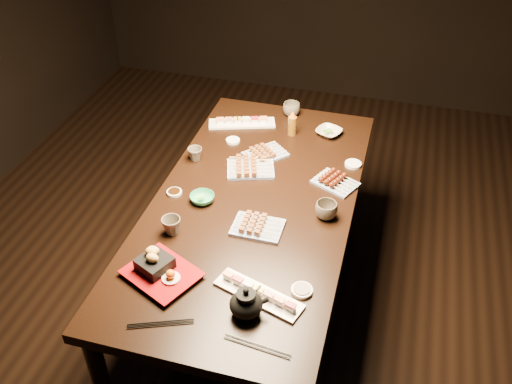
{
  "coord_description": "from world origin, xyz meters",
  "views": [
    {
      "loc": [
        0.58,
        -2.0,
        2.38
      ],
      "look_at": [
        0.03,
        0.0,
        0.77
      ],
      "focal_mm": 40.0,
      "sensor_mm": 36.0,
      "label": 1
    }
  ],
  "objects_px": {
    "dining_table": "(253,261)",
    "teapot": "(246,302)",
    "condiment_bottle": "(292,123)",
    "tempura_tray": "(161,267)",
    "teacup_near_left": "(171,226)",
    "teacup_far_left": "(195,154)",
    "yakitori_plate_right": "(258,224)",
    "teacup_mid_right": "(326,210)",
    "yakitori_plate_left": "(265,151)",
    "yakitori_plate_center": "(251,165)",
    "edamame_bowl_green": "(202,198)",
    "sushi_platter_near": "(259,292)",
    "teacup_far_right": "(291,109)",
    "edamame_bowl_cream": "(329,132)",
    "sushi_platter_far": "(242,121)"
  },
  "relations": [
    {
      "from": "yakitori_plate_right",
      "to": "tempura_tray",
      "type": "bearing_deg",
      "value": -127.36
    },
    {
      "from": "teacup_mid_right",
      "to": "condiment_bottle",
      "type": "bearing_deg",
      "value": 114.96
    },
    {
      "from": "teacup_far_right",
      "to": "condiment_bottle",
      "type": "relative_size",
      "value": 0.67
    },
    {
      "from": "yakitori_plate_center",
      "to": "teapot",
      "type": "height_order",
      "value": "teapot"
    },
    {
      "from": "edamame_bowl_cream",
      "to": "yakitori_plate_left",
      "type": "bearing_deg",
      "value": -134.54
    },
    {
      "from": "sushi_platter_near",
      "to": "yakitori_plate_center",
      "type": "height_order",
      "value": "yakitori_plate_center"
    },
    {
      "from": "teacup_near_left",
      "to": "teacup_mid_right",
      "type": "relative_size",
      "value": 0.85
    },
    {
      "from": "yakitori_plate_center",
      "to": "tempura_tray",
      "type": "bearing_deg",
      "value": -117.85
    },
    {
      "from": "sushi_platter_near",
      "to": "tempura_tray",
      "type": "height_order",
      "value": "tempura_tray"
    },
    {
      "from": "yakitori_plate_center",
      "to": "tempura_tray",
      "type": "relative_size",
      "value": 0.83
    },
    {
      "from": "edamame_bowl_cream",
      "to": "teacup_near_left",
      "type": "height_order",
      "value": "teacup_near_left"
    },
    {
      "from": "sushi_platter_near",
      "to": "edamame_bowl_green",
      "type": "xyz_separation_m",
      "value": [
        -0.4,
        0.48,
        -0.0
      ]
    },
    {
      "from": "dining_table",
      "to": "teacup_far_right",
      "type": "xyz_separation_m",
      "value": [
        -0.0,
        0.81,
        0.41
      ]
    },
    {
      "from": "teacup_mid_right",
      "to": "teapot",
      "type": "bearing_deg",
      "value": -106.88
    },
    {
      "from": "yakitori_plate_right",
      "to": "teacup_far_right",
      "type": "distance_m",
      "value": 0.99
    },
    {
      "from": "dining_table",
      "to": "teacup_near_left",
      "type": "relative_size",
      "value": 21.76
    },
    {
      "from": "teacup_far_left",
      "to": "teapot",
      "type": "relative_size",
      "value": 0.5
    },
    {
      "from": "teapot",
      "to": "teacup_mid_right",
      "type": "bearing_deg",
      "value": 52.35
    },
    {
      "from": "sushi_platter_near",
      "to": "edamame_bowl_green",
      "type": "height_order",
      "value": "sushi_platter_near"
    },
    {
      "from": "tempura_tray",
      "to": "teacup_near_left",
      "type": "xyz_separation_m",
      "value": [
        -0.06,
        0.25,
        -0.01
      ]
    },
    {
      "from": "dining_table",
      "to": "yakitori_plate_left",
      "type": "distance_m",
      "value": 0.55
    },
    {
      "from": "yakitori_plate_left",
      "to": "teacup_near_left",
      "type": "xyz_separation_m",
      "value": [
        -0.23,
        -0.67,
        0.01
      ]
    },
    {
      "from": "sushi_platter_far",
      "to": "teapot",
      "type": "relative_size",
      "value": 2.49
    },
    {
      "from": "condiment_bottle",
      "to": "teapot",
      "type": "bearing_deg",
      "value": -85.08
    },
    {
      "from": "sushi_platter_near",
      "to": "teapot",
      "type": "bearing_deg",
      "value": -85.51
    },
    {
      "from": "teacup_mid_right",
      "to": "sushi_platter_far",
      "type": "bearing_deg",
      "value": 131.45
    },
    {
      "from": "teacup_near_left",
      "to": "teacup_far_left",
      "type": "xyz_separation_m",
      "value": [
        -0.09,
        0.54,
        -0.0
      ]
    },
    {
      "from": "sushi_platter_far",
      "to": "teacup_near_left",
      "type": "xyz_separation_m",
      "value": [
        -0.03,
        -0.94,
        0.02
      ]
    },
    {
      "from": "sushi_platter_near",
      "to": "teacup_near_left",
      "type": "distance_m",
      "value": 0.51
    },
    {
      "from": "dining_table",
      "to": "sushi_platter_near",
      "type": "xyz_separation_m",
      "value": [
        0.17,
        -0.54,
        0.4
      ]
    },
    {
      "from": "yakitori_plate_center",
      "to": "tempura_tray",
      "type": "height_order",
      "value": "tempura_tray"
    },
    {
      "from": "edamame_bowl_green",
      "to": "tempura_tray",
      "type": "bearing_deg",
      "value": -89.35
    },
    {
      "from": "sushi_platter_near",
      "to": "teacup_near_left",
      "type": "xyz_separation_m",
      "value": [
        -0.45,
        0.25,
        0.02
      ]
    },
    {
      "from": "teacup_far_left",
      "to": "teacup_mid_right",
      "type": "bearing_deg",
      "value": -20.55
    },
    {
      "from": "teacup_far_left",
      "to": "dining_table",
      "type": "bearing_deg",
      "value": -33.81
    },
    {
      "from": "edamame_bowl_cream",
      "to": "teacup_far_right",
      "type": "xyz_separation_m",
      "value": [
        -0.24,
        0.15,
        0.02
      ]
    },
    {
      "from": "teacup_mid_right",
      "to": "teacup_far_right",
      "type": "height_order",
      "value": "teacup_mid_right"
    },
    {
      "from": "dining_table",
      "to": "teapot",
      "type": "xyz_separation_m",
      "value": [
        0.15,
        -0.63,
        0.44
      ]
    },
    {
      "from": "teacup_mid_right",
      "to": "condiment_bottle",
      "type": "distance_m",
      "value": 0.7
    },
    {
      "from": "yakitori_plate_right",
      "to": "edamame_bowl_green",
      "type": "bearing_deg",
      "value": 159.07
    },
    {
      "from": "dining_table",
      "to": "condiment_bottle",
      "type": "bearing_deg",
      "value": 86.83
    },
    {
      "from": "teacup_far_right",
      "to": "dining_table",
      "type": "bearing_deg",
      "value": -89.72
    },
    {
      "from": "condiment_bottle",
      "to": "tempura_tray",
      "type": "bearing_deg",
      "value": -102.77
    },
    {
      "from": "teacup_near_left",
      "to": "teapot",
      "type": "distance_m",
      "value": 0.55
    },
    {
      "from": "tempura_tray",
      "to": "condiment_bottle",
      "type": "height_order",
      "value": "condiment_bottle"
    },
    {
      "from": "yakitori_plate_right",
      "to": "yakitori_plate_left",
      "type": "distance_m",
      "value": 0.56
    },
    {
      "from": "teacup_mid_right",
      "to": "teacup_far_left",
      "type": "distance_m",
      "value": 0.76
    },
    {
      "from": "edamame_bowl_green",
      "to": "teacup_mid_right",
      "type": "xyz_separation_m",
      "value": [
        0.56,
        0.04,
        0.02
      ]
    },
    {
      "from": "tempura_tray",
      "to": "condiment_bottle",
      "type": "bearing_deg",
      "value": 102.42
    },
    {
      "from": "yakitori_plate_left",
      "to": "teacup_far_left",
      "type": "xyz_separation_m",
      "value": [
        -0.33,
        -0.13,
        0.01
      ]
    }
  ]
}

